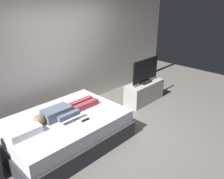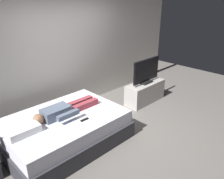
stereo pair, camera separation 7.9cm
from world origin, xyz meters
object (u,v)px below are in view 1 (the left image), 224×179
remote (86,120)px  tv_stand (144,92)px  person (64,111)px  tv (145,72)px  pillow (23,131)px  bed (65,130)px

remote → tv_stand: (2.19, 0.40, -0.30)m
person → tv_stand: (2.34, -0.01, -0.37)m
tv_stand → tv: tv is taller
pillow → remote: 0.98m
bed → pillow: (-0.73, 0.00, 0.34)m
bed → pillow: 0.80m
person → tv_stand: bearing=-0.2°
person → tv: tv is taller
pillow → tv_stand: size_ratio=0.44×
pillow → tv_stand: pillow is taller
bed → remote: size_ratio=13.99×
tv_stand → bed: bearing=-179.1°
bed → remote: bearing=-63.4°
bed → tv: bearing=0.9°
pillow → person: person is taller
person → tv_stand: person is taller
bed → tv_stand: (2.37, 0.04, -0.01)m
person → tv: (2.34, -0.01, 0.16)m
bed → person: person is taller
bed → pillow: bearing=180.0°
tv_stand → tv: bearing=180.0°
pillow → tv_stand: bearing=0.7°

